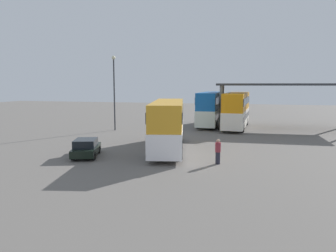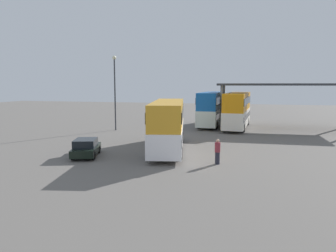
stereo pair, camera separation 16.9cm
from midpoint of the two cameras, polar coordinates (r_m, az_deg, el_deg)
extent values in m
plane|color=#65605B|center=(23.71, 1.48, -5.81)|extent=(140.00, 140.00, 0.00)
cube|color=white|center=(26.68, 0.18, -1.64)|extent=(4.58, 11.29, 1.76)
cube|color=gold|center=(26.46, 0.18, 2.30)|extent=(4.46, 11.06, 1.91)
cube|color=black|center=(26.65, 0.18, -1.19)|extent=(4.53, 10.87, 0.60)
cube|color=black|center=(26.45, 0.18, 2.51)|extent=(4.53, 10.87, 0.76)
cube|color=black|center=(32.05, 0.71, 0.35)|extent=(2.03, 0.51, 1.06)
cube|color=orange|center=(31.95, 0.71, 1.86)|extent=(1.67, 0.42, 0.36)
cylinder|color=black|center=(30.24, -1.53, -1.98)|extent=(0.47, 1.04, 1.00)
cylinder|color=black|center=(30.14, 2.60, -2.02)|extent=(0.47, 1.04, 1.00)
cylinder|color=black|center=(23.55, -2.93, -4.66)|extent=(0.47, 1.04, 1.00)
cylinder|color=black|center=(23.42, 2.40, -4.73)|extent=(0.47, 1.04, 1.00)
cube|color=black|center=(25.16, -14.07, -4.11)|extent=(2.75, 4.08, 0.55)
cube|color=black|center=(24.87, -14.19, -2.92)|extent=(2.10, 2.44, 0.58)
cylinder|color=black|center=(26.46, -15.20, -4.02)|extent=(0.38, 0.63, 0.60)
cylinder|color=black|center=(26.19, -11.96, -4.04)|extent=(0.38, 0.63, 0.60)
cylinder|color=black|center=(24.24, -16.33, -5.09)|extent=(0.38, 0.63, 0.60)
cylinder|color=black|center=(23.94, -12.79, -5.13)|extent=(0.38, 0.63, 0.60)
cube|color=silver|center=(42.74, 7.76, 1.79)|extent=(2.50, 10.26, 1.94)
cube|color=#1159AA|center=(42.59, 7.81, 4.50)|extent=(2.43, 10.06, 2.10)
cube|color=black|center=(42.72, 7.77, 2.11)|extent=(2.54, 9.85, 0.66)
cube|color=black|center=(42.59, 7.81, 4.64)|extent=(2.54, 9.85, 0.84)
cube|color=black|center=(47.72, 8.59, 2.70)|extent=(2.04, 0.12, 1.16)
cube|color=orange|center=(47.66, 8.61, 3.82)|extent=(1.68, 0.10, 0.36)
cylinder|color=black|center=(46.10, 6.94, 1.18)|extent=(0.29, 1.00, 1.00)
cylinder|color=black|center=(45.83, 9.62, 1.10)|extent=(0.29, 1.00, 1.00)
cylinder|color=black|center=(39.87, 5.59, 0.25)|extent=(0.29, 1.00, 1.00)
cylinder|color=black|center=(39.56, 8.68, 0.14)|extent=(0.29, 1.00, 1.00)
cube|color=white|center=(41.08, 12.22, 1.47)|extent=(2.96, 11.20, 1.93)
cube|color=orange|center=(40.93, 12.30, 4.28)|extent=(2.87, 10.98, 2.10)
cube|color=black|center=(41.05, 12.23, 1.79)|extent=(2.97, 10.76, 0.66)
cube|color=black|center=(40.92, 12.30, 4.42)|extent=(2.97, 10.76, 0.84)
cube|color=black|center=(46.50, 12.88, 2.48)|extent=(2.06, 0.20, 1.16)
cube|color=orange|center=(46.44, 12.91, 3.62)|extent=(1.70, 0.16, 0.36)
cylinder|color=black|center=(44.68, 11.22, 0.90)|extent=(0.33, 1.01, 1.00)
cylinder|color=black|center=(44.49, 14.02, 0.80)|extent=(0.33, 1.01, 1.00)
cylinder|color=black|center=(37.89, 10.05, -0.20)|extent=(0.33, 1.01, 1.00)
cylinder|color=black|center=(37.67, 13.34, -0.33)|extent=(0.33, 1.01, 1.00)
cube|color=#33353A|center=(41.95, 20.17, 6.90)|extent=(16.45, 6.86, 0.25)
cylinder|color=#9E9B93|center=(44.17, 9.87, 3.65)|extent=(0.36, 0.36, 5.28)
cylinder|color=#9E9B93|center=(39.24, 9.56, 3.21)|extent=(0.36, 0.36, 5.28)
cylinder|color=#33353A|center=(38.60, -9.22, 5.43)|extent=(0.16, 0.16, 8.35)
sphere|color=beige|center=(38.71, -9.36, 11.84)|extent=(0.44, 0.44, 0.44)
cylinder|color=#262633|center=(22.34, 8.93, -5.61)|extent=(0.32, 0.32, 0.84)
cylinder|color=maroon|center=(22.19, 8.97, -3.72)|extent=(0.38, 0.38, 0.66)
sphere|color=tan|center=(22.11, 9.00, -2.58)|extent=(0.23, 0.23, 0.23)
camera|label=1|loc=(0.08, -89.82, 0.02)|focal=34.49mm
camera|label=2|loc=(0.08, 90.18, -0.02)|focal=34.49mm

